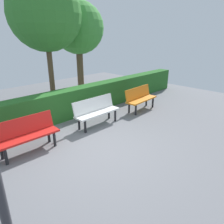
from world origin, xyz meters
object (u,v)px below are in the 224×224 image
Objects in this scene: bench_orange at (140,98)px; tree_mid at (45,14)px; bench_white at (96,110)px; tree_near at (78,28)px; bench_red at (26,133)px.

bench_orange is 0.31× the size of tree_mid.
bench_orange is 2.10m from bench_white.
tree_mid is at bearing 13.54° from tree_near.
tree_mid is at bearing -128.95° from bench_red.
bench_orange is at bearing 124.89° from tree_mid.
bench_white is at bearing -177.83° from bench_red.
tree_near is (-4.08, -3.19, 2.47)m from bench_red.
bench_orange is at bearing 177.14° from bench_white.
bench_orange is 0.94× the size of bench_white.
bench_white is 2.26m from bench_red.
bench_orange is 4.54m from tree_mid.
tree_mid reaches higher than tree_near.
bench_red is at bearing 49.63° from tree_mid.
bench_white is 1.04× the size of bench_red.
tree_near is 1.83m from tree_mid.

